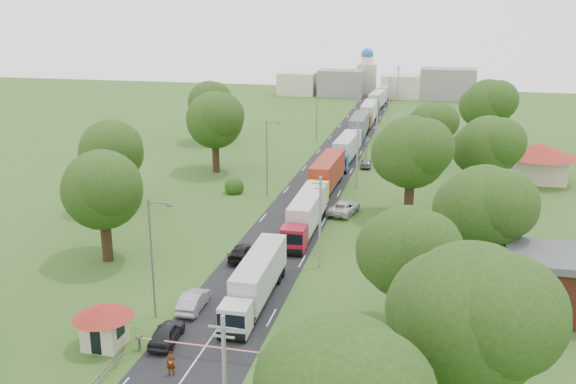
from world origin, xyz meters
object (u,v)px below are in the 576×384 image
(car_lane_mid, at_px, (194,301))
(car_lane_front, at_px, (167,333))
(truck_0, at_px, (256,280))
(guard_booth, at_px, (103,319))
(boom_barrier, at_px, (179,344))
(info_sign, at_px, (366,145))
(pedestrian_near, at_px, (171,364))

(car_lane_mid, bearing_deg, car_lane_front, 88.02)
(truck_0, bearing_deg, guard_booth, -133.09)
(boom_barrier, xyz_separation_m, car_lane_front, (-1.64, 1.50, -0.14))
(guard_booth, xyz_separation_m, car_lane_front, (4.20, 1.50, -1.41))
(boom_barrier, distance_m, info_sign, 60.39)
(pedestrian_near, bearing_deg, info_sign, 76.29)
(info_sign, relative_size, truck_0, 0.30)
(car_lane_mid, bearing_deg, truck_0, -153.95)
(car_lane_front, xyz_separation_m, pedestrian_near, (2.08, -4.04, 0.14))
(truck_0, height_order, pedestrian_near, truck_0)
(info_sign, distance_m, car_lane_front, 59.11)
(guard_booth, bearing_deg, boom_barrier, 0.01)
(info_sign, bearing_deg, boom_barrier, -96.24)
(car_lane_mid, bearing_deg, pedestrian_near, 100.30)
(truck_0, bearing_deg, boom_barrier, -107.75)
(car_lane_front, height_order, car_lane_mid, car_lane_mid)
(info_sign, relative_size, pedestrian_near, 2.30)
(boom_barrier, xyz_separation_m, guard_booth, (-5.84, -0.00, 1.27))
(car_lane_front, relative_size, car_lane_mid, 0.96)
(car_lane_front, bearing_deg, boom_barrier, 133.08)
(boom_barrier, relative_size, pedestrian_near, 5.18)
(boom_barrier, relative_size, info_sign, 2.25)
(boom_barrier, relative_size, car_lane_mid, 2.01)
(truck_0, bearing_deg, car_lane_front, -120.36)
(info_sign, bearing_deg, car_lane_mid, -98.79)
(truck_0, distance_m, pedestrian_near, 12.36)
(info_sign, height_order, pedestrian_near, info_sign)
(car_lane_mid, distance_m, pedestrian_near, 9.77)
(truck_0, distance_m, car_lane_mid, 5.45)
(boom_barrier, xyz_separation_m, car_lane_mid, (-1.64, 7.00, -0.14))
(guard_booth, bearing_deg, pedestrian_near, -22.03)
(guard_booth, bearing_deg, car_lane_front, 19.67)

